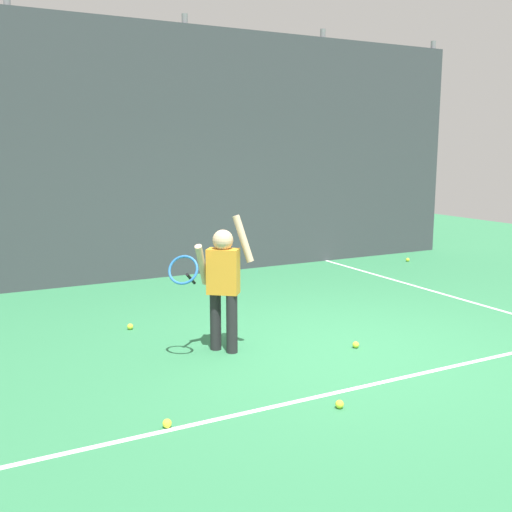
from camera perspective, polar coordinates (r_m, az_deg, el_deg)
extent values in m
plane|color=#2D7247|center=(6.13, 8.28, -8.67)|extent=(20.00, 20.00, 0.00)
cube|color=white|center=(5.49, 13.76, -11.12)|extent=(9.00, 0.05, 0.00)
cube|color=white|center=(8.50, 18.43, -3.77)|extent=(0.05, 9.00, 0.00)
cube|color=#383D42|center=(9.45, -6.39, 9.65)|extent=(10.18, 0.08, 3.80)
cylinder|color=slate|center=(8.91, -21.70, 9.47)|extent=(0.09, 0.09, 3.95)
cylinder|color=slate|center=(9.50, -6.53, 10.10)|extent=(0.09, 0.09, 3.95)
cylinder|color=slate|center=(10.65, 6.15, 10.10)|extent=(0.09, 0.09, 3.95)
cylinder|color=slate|center=(12.19, 15.99, 9.77)|extent=(0.09, 0.09, 3.95)
cylinder|color=#232326|center=(5.98, -3.85, -6.17)|extent=(0.11, 0.11, 0.58)
cylinder|color=#232326|center=(5.88, -2.30, -6.43)|extent=(0.11, 0.11, 0.58)
cube|color=orange|center=(5.80, -3.13, -1.46)|extent=(0.34, 0.32, 0.44)
sphere|color=tan|center=(5.75, -3.16, 1.52)|extent=(0.20, 0.20, 0.20)
cylinder|color=tan|center=(5.72, -1.23, 1.65)|extent=(0.20, 0.18, 0.46)
cylinder|color=tan|center=(5.79, -5.14, -0.84)|extent=(0.23, 0.27, 0.43)
cylinder|color=black|center=(5.72, -6.20, -2.17)|extent=(0.17, 0.20, 0.15)
torus|color=#2666B2|center=(5.49, -6.91, -1.31)|extent=(0.32, 0.31, 0.26)
sphere|color=#CCE033|center=(6.16, 9.43, -8.29)|extent=(0.07, 0.07, 0.07)
sphere|color=#CCE033|center=(4.79, 7.92, -13.74)|extent=(0.07, 0.07, 0.07)
sphere|color=#CCE033|center=(4.50, -8.42, -15.41)|extent=(0.07, 0.07, 0.07)
sphere|color=#CCE033|center=(10.97, 14.18, -0.34)|extent=(0.07, 0.07, 0.07)
sphere|color=#CCE033|center=(6.82, -11.84, -6.56)|extent=(0.07, 0.07, 0.07)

